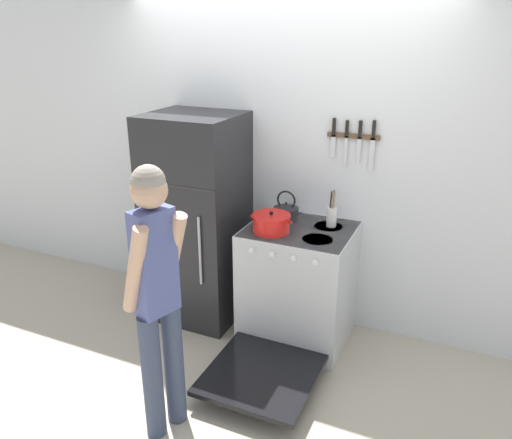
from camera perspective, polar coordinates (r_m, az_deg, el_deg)
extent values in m
plane|color=#B2A893|center=(4.40, 2.39, -9.92)|extent=(14.00, 14.00, 0.00)
cube|color=silver|center=(3.93, 2.83, 6.46)|extent=(10.00, 0.06, 2.55)
cube|color=black|center=(4.01, -6.78, 0.02)|extent=(0.70, 0.64, 1.67)
cube|color=#2D2D2D|center=(3.63, -9.59, 3.79)|extent=(0.69, 0.01, 0.01)
cylinder|color=#B2B5BA|center=(3.68, -6.44, -3.64)|extent=(0.02, 0.02, 0.54)
cube|color=silver|center=(3.82, 4.84, -7.35)|extent=(0.77, 0.66, 0.90)
cube|color=black|center=(3.63, 5.05, -1.20)|extent=(0.75, 0.65, 0.02)
cube|color=black|center=(3.57, 3.19, -9.62)|extent=(0.67, 0.05, 0.68)
cylinder|color=black|center=(3.57, 1.74, -1.41)|extent=(0.21, 0.21, 0.01)
cylinder|color=black|center=(3.46, 7.03, -2.29)|extent=(0.21, 0.21, 0.01)
cylinder|color=black|center=(3.80, 3.26, -0.02)|extent=(0.21, 0.21, 0.01)
cylinder|color=black|center=(3.70, 8.26, -0.80)|extent=(0.21, 0.21, 0.01)
cylinder|color=silver|center=(3.44, -0.50, -3.52)|extent=(0.04, 0.02, 0.04)
cylinder|color=silver|center=(3.38, 1.87, -3.95)|extent=(0.04, 0.02, 0.04)
cylinder|color=silver|center=(3.33, 4.31, -4.40)|extent=(0.04, 0.02, 0.04)
cylinder|color=silver|center=(3.29, 6.83, -4.84)|extent=(0.04, 0.02, 0.04)
cube|color=black|center=(3.46, 0.65, -17.27)|extent=(0.71, 0.72, 0.04)
cube|color=#99999E|center=(3.77, 4.40, -8.49)|extent=(0.63, 0.36, 0.01)
cylinder|color=red|center=(3.55, 1.75, -0.54)|extent=(0.26, 0.26, 0.11)
cylinder|color=red|center=(3.52, 1.76, 0.42)|extent=(0.27, 0.27, 0.02)
sphere|color=black|center=(3.52, 1.76, 0.74)|extent=(0.03, 0.03, 0.03)
cylinder|color=red|center=(3.59, -0.35, 0.37)|extent=(0.03, 0.02, 0.02)
cylinder|color=red|center=(3.48, 3.92, -0.31)|extent=(0.03, 0.02, 0.02)
cylinder|color=black|center=(3.78, 3.44, 0.68)|extent=(0.19, 0.19, 0.10)
cone|color=black|center=(3.76, 3.46, 1.54)|extent=(0.18, 0.18, 0.02)
sphere|color=black|center=(3.75, 3.47, 1.86)|extent=(0.02, 0.02, 0.02)
cone|color=black|center=(3.74, 4.75, 0.62)|extent=(0.10, 0.03, 0.09)
torus|color=black|center=(3.74, 3.47, 2.22)|extent=(0.15, 0.01, 0.15)
cylinder|color=silver|center=(3.67, 8.63, 0.28)|extent=(0.07, 0.07, 0.14)
cylinder|color=#9E7547|center=(3.63, 8.62, 1.27)|extent=(0.02, 0.02, 0.23)
cylinder|color=#232326|center=(3.64, 8.48, 1.46)|extent=(0.03, 0.04, 0.25)
cylinder|color=#B2B5BA|center=(3.65, 8.94, 1.39)|extent=(0.02, 0.03, 0.24)
cylinder|color=#4C4C51|center=(3.66, 8.74, 1.56)|extent=(0.03, 0.04, 0.25)
cylinder|color=#C63D33|center=(3.66, 8.66, 0.87)|extent=(0.03, 0.02, 0.17)
cylinder|color=#38425B|center=(3.04, -11.76, -17.25)|extent=(0.12, 0.12, 0.80)
cylinder|color=#38425B|center=(3.11, -9.35, -16.02)|extent=(0.12, 0.12, 0.80)
cube|color=#4C5693|center=(2.71, -11.51, -4.81)|extent=(0.19, 0.25, 0.60)
cylinder|color=tan|center=(2.65, -13.64, -5.64)|extent=(0.25, 0.15, 0.53)
cylinder|color=tan|center=(2.78, -9.48, -4.01)|extent=(0.25, 0.15, 0.53)
sphere|color=tan|center=(2.56, -12.15, 3.29)|extent=(0.19, 0.19, 0.19)
sphere|color=gray|center=(2.55, -12.22, 4.22)|extent=(0.18, 0.18, 0.18)
cube|color=brown|center=(3.67, 11.06, 9.34)|extent=(0.38, 0.02, 0.03)
cube|color=silver|center=(3.71, 8.79, 8.29)|extent=(0.03, 0.00, 0.17)
cube|color=black|center=(3.68, 8.90, 10.46)|extent=(0.02, 0.02, 0.12)
cube|color=silver|center=(3.70, 10.19, 7.67)|extent=(0.03, 0.00, 0.23)
cube|color=black|center=(3.66, 10.35, 10.24)|extent=(0.02, 0.02, 0.11)
cube|color=silver|center=(3.67, 11.66, 7.82)|extent=(0.03, 0.00, 0.18)
cube|color=black|center=(3.64, 11.83, 10.12)|extent=(0.02, 0.02, 0.12)
cube|color=silver|center=(3.66, 13.09, 7.26)|extent=(0.03, 0.00, 0.23)
cube|color=black|center=(3.62, 13.31, 10.01)|extent=(0.02, 0.02, 0.12)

